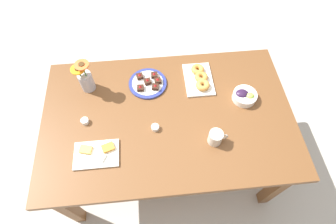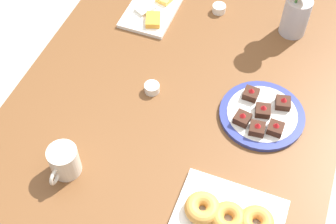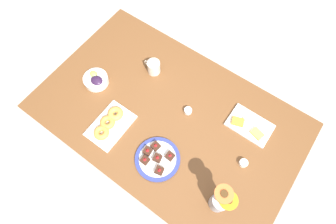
# 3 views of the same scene
# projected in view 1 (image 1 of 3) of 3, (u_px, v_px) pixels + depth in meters

# --- Properties ---
(ground_plane) EXTENTS (6.00, 6.00, 0.00)m
(ground_plane) POSITION_uv_depth(u_px,v_px,m) (168.00, 158.00, 2.30)
(ground_plane) COLOR #B7B2A8
(dining_table) EXTENTS (1.60, 1.00, 0.74)m
(dining_table) POSITION_uv_depth(u_px,v_px,m) (168.00, 122.00, 1.74)
(dining_table) COLOR brown
(dining_table) RESTS_ON ground_plane
(coffee_mug) EXTENTS (0.12, 0.08, 0.09)m
(coffee_mug) POSITION_uv_depth(u_px,v_px,m) (216.00, 137.00, 1.53)
(coffee_mug) COLOR beige
(coffee_mug) RESTS_ON dining_table
(grape_bowl) EXTENTS (0.16, 0.16, 0.07)m
(grape_bowl) POSITION_uv_depth(u_px,v_px,m) (244.00, 96.00, 1.71)
(grape_bowl) COLOR white
(grape_bowl) RESTS_ON dining_table
(cheese_platter) EXTENTS (0.26, 0.17, 0.03)m
(cheese_platter) POSITION_uv_depth(u_px,v_px,m) (97.00, 154.00, 1.52)
(cheese_platter) COLOR white
(cheese_platter) RESTS_ON dining_table
(croissant_platter) EXTENTS (0.19, 0.28, 0.05)m
(croissant_platter) POSITION_uv_depth(u_px,v_px,m) (200.00, 78.00, 1.79)
(croissant_platter) COLOR white
(croissant_platter) RESTS_ON dining_table
(jam_cup_honey) EXTENTS (0.05, 0.05, 0.03)m
(jam_cup_honey) POSITION_uv_depth(u_px,v_px,m) (85.00, 121.00, 1.63)
(jam_cup_honey) COLOR white
(jam_cup_honey) RESTS_ON dining_table
(jam_cup_berry) EXTENTS (0.05, 0.05, 0.03)m
(jam_cup_berry) POSITION_uv_depth(u_px,v_px,m) (155.00, 127.00, 1.60)
(jam_cup_berry) COLOR white
(jam_cup_berry) RESTS_ON dining_table
(dessert_plate) EXTENTS (0.26, 0.26, 0.05)m
(dessert_plate) POSITION_uv_depth(u_px,v_px,m) (148.00, 83.00, 1.78)
(dessert_plate) COLOR navy
(dessert_plate) RESTS_ON dining_table
(flower_vase) EXTENTS (0.12, 0.10, 0.25)m
(flower_vase) POSITION_uv_depth(u_px,v_px,m) (86.00, 80.00, 1.70)
(flower_vase) COLOR #B2B2BC
(flower_vase) RESTS_ON dining_table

